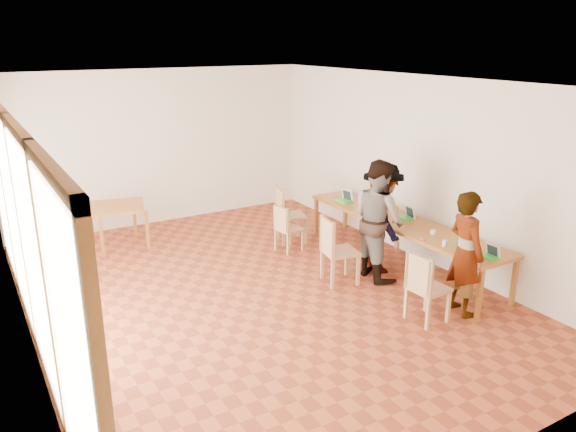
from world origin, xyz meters
name	(u,v)px	position (x,y,z in m)	size (l,w,h in m)	color
ground	(258,294)	(0.00, 0.00, 0.00)	(8.00, 8.00, 0.00)	#A54928
wall_back	(161,147)	(0.00, 4.00, 1.50)	(6.00, 0.10, 3.00)	beige
wall_front	(492,310)	(0.00, -4.00, 1.50)	(6.00, 0.10, 3.00)	beige
wall_right	(419,169)	(3.00, 0.00, 1.50)	(0.10, 8.00, 3.00)	beige
window_wall	(21,230)	(-2.96, 0.00, 1.50)	(0.10, 8.00, 3.00)	white
ceiling	(254,81)	(0.00, 0.00, 3.02)	(6.00, 8.00, 0.04)	white
communal_table	(401,224)	(2.50, -0.20, 0.70)	(0.80, 4.00, 0.75)	#A75F25
side_table	(117,210)	(-1.19, 3.01, 0.67)	(0.90, 0.90, 0.75)	#A75F25
chair_near	(424,281)	(1.43, -1.84, 0.58)	(0.47, 0.47, 0.51)	tan
chair_mid	(334,244)	(1.15, -0.24, 0.63)	(0.57, 0.57, 0.55)	tan
chair_far	(285,224)	(1.20, 1.25, 0.51)	(0.44, 0.44, 0.44)	tan
chair_empty	(285,209)	(1.45, 1.68, 0.62)	(0.58, 0.58, 0.54)	tan
chair_spare	(58,251)	(-2.36, 1.95, 0.49)	(0.39, 0.39, 0.43)	tan
person_near	(466,253)	(2.09, -1.90, 0.85)	(0.62, 0.41, 1.69)	gray
person_mid	(378,219)	(1.89, -0.36, 0.92)	(0.90, 0.70, 1.84)	gray
person_far	(382,218)	(2.07, -0.22, 0.88)	(1.14, 0.65, 1.76)	gray
laptop_near	(491,254)	(2.47, -1.99, 0.80)	(0.20, 0.23, 0.19)	green
laptop_mid	(408,215)	(2.68, -0.15, 0.81)	(0.25, 0.27, 0.21)	green
laptop_far	(346,198)	(2.40, 1.17, 0.81)	(0.27, 0.30, 0.22)	green
yellow_mug	(395,209)	(2.73, 0.22, 0.80)	(0.13, 0.13, 0.10)	gold
green_bottle	(460,238)	(2.38, -1.52, 0.89)	(0.07, 0.07, 0.28)	#127815
clear_glass	(445,243)	(2.24, -1.38, 0.80)	(0.07, 0.07, 0.09)	silver
condiment_cup	(433,232)	(2.48, -0.92, 0.78)	(0.08, 0.08, 0.06)	white
pink_phone	(422,239)	(2.17, -1.02, 0.76)	(0.05, 0.10, 0.01)	#D23161
black_pouch	(378,207)	(2.57, 0.48, 0.80)	(0.16, 0.26, 0.09)	black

